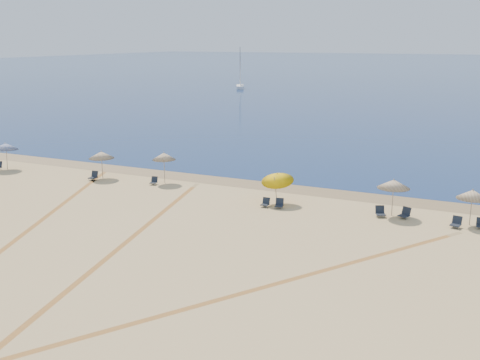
{
  "coord_description": "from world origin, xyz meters",
  "views": [
    {
      "loc": [
        15.9,
        -15.3,
        11.09
      ],
      "look_at": [
        0.0,
        20.0,
        1.3
      ],
      "focal_mm": 41.97,
      "sensor_mm": 36.0,
      "label": 1
    }
  ],
  "objects_px": {
    "chair_2": "(154,181)",
    "chair_5": "(380,212)",
    "umbrella_3": "(277,177)",
    "chair_7": "(456,223)",
    "umbrella_1": "(101,155)",
    "chair_4": "(279,204)",
    "sailboat_1": "(240,76)",
    "chair_3": "(266,203)",
    "umbrella_0": "(5,146)",
    "chair_6": "(405,213)",
    "umbrella_5": "(472,194)",
    "umbrella_4": "(394,184)",
    "chair_1": "(94,176)",
    "umbrella_2": "(164,156)"
  },
  "relations": [
    {
      "from": "chair_4",
      "to": "sailboat_1",
      "type": "xyz_separation_m",
      "value": [
        -40.71,
        84.1,
        2.51
      ]
    },
    {
      "from": "umbrella_5",
      "to": "chair_7",
      "type": "height_order",
      "value": "umbrella_5"
    },
    {
      "from": "chair_5",
      "to": "chair_7",
      "type": "height_order",
      "value": "chair_5"
    },
    {
      "from": "umbrella_1",
      "to": "chair_4",
      "type": "relative_size",
      "value": 3.08
    },
    {
      "from": "umbrella_2",
      "to": "umbrella_3",
      "type": "distance_m",
      "value": 10.24
    },
    {
      "from": "umbrella_4",
      "to": "chair_7",
      "type": "height_order",
      "value": "umbrella_4"
    },
    {
      "from": "chair_3",
      "to": "chair_4",
      "type": "xyz_separation_m",
      "value": [
        0.97,
        0.08,
        0.02
      ]
    },
    {
      "from": "umbrella_1",
      "to": "chair_4",
      "type": "bearing_deg",
      "value": -6.53
    },
    {
      "from": "chair_4",
      "to": "sailboat_1",
      "type": "height_order",
      "value": "sailboat_1"
    },
    {
      "from": "umbrella_3",
      "to": "chair_7",
      "type": "relative_size",
      "value": 3.17
    },
    {
      "from": "chair_3",
      "to": "chair_5",
      "type": "relative_size",
      "value": 0.72
    },
    {
      "from": "chair_7",
      "to": "umbrella_4",
      "type": "bearing_deg",
      "value": -177.73
    },
    {
      "from": "umbrella_4",
      "to": "chair_7",
      "type": "xyz_separation_m",
      "value": [
        3.95,
        -0.77,
        -1.81
      ]
    },
    {
      "from": "umbrella_2",
      "to": "umbrella_1",
      "type": "bearing_deg",
      "value": -171.65
    },
    {
      "from": "chair_2",
      "to": "chair_3",
      "type": "height_order",
      "value": "same"
    },
    {
      "from": "umbrella_1",
      "to": "chair_7",
      "type": "xyz_separation_m",
      "value": [
        27.2,
        -1.22,
        -1.65
      ]
    },
    {
      "from": "chair_1",
      "to": "sailboat_1",
      "type": "height_order",
      "value": "sailboat_1"
    },
    {
      "from": "umbrella_0",
      "to": "chair_7",
      "type": "relative_size",
      "value": 3.08
    },
    {
      "from": "chair_2",
      "to": "sailboat_1",
      "type": "distance_m",
      "value": 87.41
    },
    {
      "from": "umbrella_4",
      "to": "umbrella_5",
      "type": "distance_m",
      "value": 4.67
    },
    {
      "from": "umbrella_1",
      "to": "chair_1",
      "type": "bearing_deg",
      "value": -116.26
    },
    {
      "from": "umbrella_3",
      "to": "chair_6",
      "type": "bearing_deg",
      "value": 1.75
    },
    {
      "from": "chair_4",
      "to": "chair_1",
      "type": "bearing_deg",
      "value": 162.58
    },
    {
      "from": "umbrella_0",
      "to": "chair_1",
      "type": "relative_size",
      "value": 3.39
    },
    {
      "from": "chair_2",
      "to": "chair_5",
      "type": "relative_size",
      "value": 0.8
    },
    {
      "from": "umbrella_0",
      "to": "chair_3",
      "type": "distance_m",
      "value": 24.76
    },
    {
      "from": "umbrella_3",
      "to": "chair_7",
      "type": "bearing_deg",
      "value": -1.55
    },
    {
      "from": "umbrella_5",
      "to": "umbrella_0",
      "type": "bearing_deg",
      "value": -179.41
    },
    {
      "from": "chair_4",
      "to": "chair_5",
      "type": "height_order",
      "value": "chair_5"
    },
    {
      "from": "umbrella_3",
      "to": "chair_7",
      "type": "distance_m",
      "value": 11.79
    },
    {
      "from": "umbrella_3",
      "to": "sailboat_1",
      "type": "distance_m",
      "value": 92.36
    },
    {
      "from": "chair_6",
      "to": "chair_2",
      "type": "bearing_deg",
      "value": -158.24
    },
    {
      "from": "chair_2",
      "to": "chair_3",
      "type": "distance_m",
      "value": 10.37
    },
    {
      "from": "umbrella_3",
      "to": "chair_7",
      "type": "height_order",
      "value": "umbrella_3"
    },
    {
      "from": "umbrella_1",
      "to": "umbrella_5",
      "type": "bearing_deg",
      "value": -0.87
    },
    {
      "from": "chair_5",
      "to": "chair_3",
      "type": "bearing_deg",
      "value": 162.7
    },
    {
      "from": "chair_2",
      "to": "chair_7",
      "type": "bearing_deg",
      "value": -14.39
    },
    {
      "from": "umbrella_0",
      "to": "umbrella_5",
      "type": "bearing_deg",
      "value": 0.59
    },
    {
      "from": "umbrella_0",
      "to": "umbrella_4",
      "type": "bearing_deg",
      "value": 0.64
    },
    {
      "from": "umbrella_4",
      "to": "chair_4",
      "type": "relative_size",
      "value": 3.31
    },
    {
      "from": "chair_3",
      "to": "umbrella_0",
      "type": "bearing_deg",
      "value": 177.07
    },
    {
      "from": "umbrella_0",
      "to": "chair_7",
      "type": "distance_m",
      "value": 36.83
    },
    {
      "from": "umbrella_1",
      "to": "umbrella_4",
      "type": "relative_size",
      "value": 0.93
    },
    {
      "from": "umbrella_4",
      "to": "umbrella_5",
      "type": "height_order",
      "value": "umbrella_4"
    },
    {
      "from": "chair_6",
      "to": "chair_4",
      "type": "bearing_deg",
      "value": -147.76
    },
    {
      "from": "umbrella_4",
      "to": "chair_1",
      "type": "xyz_separation_m",
      "value": [
        -23.59,
        -0.25,
        -1.8
      ]
    },
    {
      "from": "umbrella_0",
      "to": "umbrella_2",
      "type": "height_order",
      "value": "umbrella_2"
    },
    {
      "from": "umbrella_0",
      "to": "chair_7",
      "type": "height_order",
      "value": "umbrella_0"
    },
    {
      "from": "umbrella_5",
      "to": "chair_6",
      "type": "relative_size",
      "value": 2.68
    },
    {
      "from": "umbrella_1",
      "to": "chair_1",
      "type": "distance_m",
      "value": 1.81
    }
  ]
}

